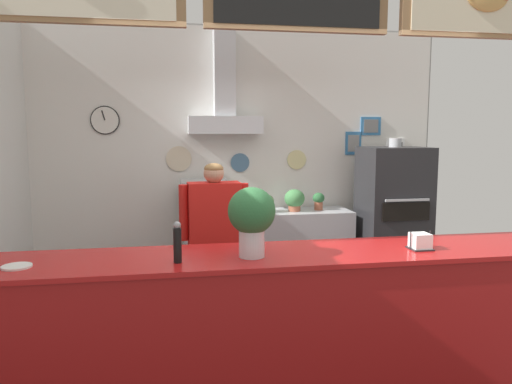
% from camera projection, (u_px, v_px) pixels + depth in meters
% --- Properties ---
extents(ground_plane, '(5.95, 5.95, 0.00)m').
position_uv_depth(ground_plane, '(284.00, 374.00, 3.75)').
color(ground_plane, '#3F3A38').
extents(back_wall_assembly, '(4.88, 2.89, 3.05)m').
position_uv_depth(back_wall_assembly, '(240.00, 148.00, 5.80)').
color(back_wall_assembly, gray).
rests_on(back_wall_assembly, ground_plane).
extents(service_counter, '(3.97, 0.66, 1.06)m').
position_uv_depth(service_counter, '(301.00, 331.00, 3.23)').
color(service_counter, maroon).
rests_on(service_counter, ground_plane).
extents(back_prep_counter, '(1.95, 0.54, 0.90)m').
position_uv_depth(back_prep_counter, '(268.00, 250.00, 5.77)').
color(back_prep_counter, '#B7BABF').
rests_on(back_prep_counter, ground_plane).
extents(pizza_oven, '(0.73, 0.67, 1.75)m').
position_uv_depth(pizza_oven, '(393.00, 218.00, 5.71)').
color(pizza_oven, '#232326').
rests_on(pizza_oven, ground_plane).
extents(shop_worker, '(0.62, 0.24, 1.56)m').
position_uv_depth(shop_worker, '(215.00, 245.00, 4.38)').
color(shop_worker, '#232328').
rests_on(shop_worker, ground_plane).
extents(espresso_machine, '(0.52, 0.55, 0.38)m').
position_uv_depth(espresso_machine, '(204.00, 197.00, 5.54)').
color(espresso_machine, '#B7BABF').
rests_on(espresso_machine, back_prep_counter).
extents(potted_rosemary, '(0.14, 0.14, 0.20)m').
position_uv_depth(potted_rosemary, '(319.00, 200.00, 5.81)').
color(potted_rosemary, '#9E563D').
rests_on(potted_rosemary, back_prep_counter).
extents(potted_sage, '(0.18, 0.18, 0.21)m').
position_uv_depth(potted_sage, '(266.00, 202.00, 5.65)').
color(potted_sage, beige).
rests_on(potted_sage, back_prep_counter).
extents(potted_basil, '(0.24, 0.24, 0.26)m').
position_uv_depth(potted_basil, '(295.00, 199.00, 5.72)').
color(potted_basil, '#9E563D').
rests_on(potted_basil, back_prep_counter).
extents(potted_thyme, '(0.21, 0.21, 0.24)m').
position_uv_depth(potted_thyme, '(233.00, 200.00, 5.66)').
color(potted_thyme, '#9E563D').
rests_on(potted_thyme, back_prep_counter).
extents(pepper_grinder, '(0.05, 0.05, 0.25)m').
position_uv_depth(pepper_grinder, '(177.00, 242.00, 2.90)').
color(pepper_grinder, black).
rests_on(pepper_grinder, service_counter).
extents(basil_vase, '(0.29, 0.29, 0.43)m').
position_uv_depth(basil_vase, '(252.00, 217.00, 3.02)').
color(basil_vase, silver).
rests_on(basil_vase, service_counter).
extents(condiment_plate, '(0.17, 0.17, 0.01)m').
position_uv_depth(condiment_plate, '(17.00, 266.00, 2.81)').
color(condiment_plate, white).
rests_on(condiment_plate, service_counter).
extents(napkin_holder, '(0.15, 0.14, 0.12)m').
position_uv_depth(napkin_holder, '(420.00, 242.00, 3.23)').
color(napkin_holder, '#262628').
rests_on(napkin_holder, service_counter).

